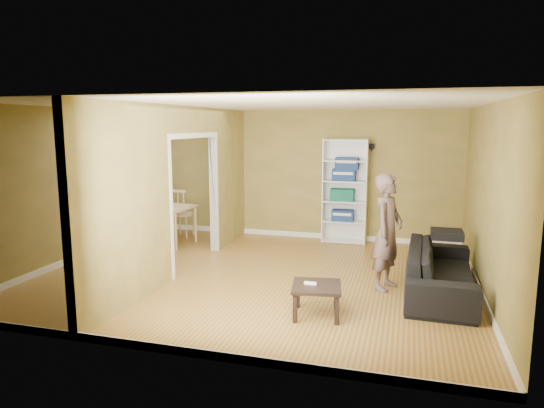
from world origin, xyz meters
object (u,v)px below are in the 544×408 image
Objects in this scene: dining_table at (161,210)px; chair_left at (126,219)px; coffee_table at (317,290)px; chair_near at (146,225)px; sofa at (441,263)px; chair_far at (183,213)px; person at (388,222)px; bookshelf at (345,191)px.

chair_left reaches higher than dining_table.
dining_table is 0.81m from chair_left.
chair_near reaches higher than coffee_table.
chair_far is at bearing 68.32° from sofa.
chair_left is at bearing 77.82° from sofa.
person reaches higher than chair_near.
dining_table is (-3.43, -1.16, -0.34)m from bookshelf.
chair_far is at bearing 135.18° from coffee_table.
chair_left is at bearing 161.84° from chair_near.
dining_table is at bearing -161.33° from bookshelf.
chair_near reaches higher than sofa.
coffee_table is at bearing 71.24° from chair_left.
coffee_table is at bearing -37.70° from dining_table.
chair_near is at bearing 96.45° from person.
coffee_table is 4.57m from dining_table.
bookshelf is 3.48× the size of coffee_table.
chair_near is at bearing 67.45° from chair_left.
dining_table is at bearing 89.17° from person.
person is (-0.74, -0.01, 0.54)m from sofa.
dining_table is (-3.61, 2.79, 0.34)m from coffee_table.
bookshelf reaches higher than person.
bookshelf is 2.05× the size of chair_near.
person reaches higher than chair_far.
person is 5.39m from chair_left.
chair_far is (-3.30, -0.49, -0.51)m from bookshelf.
chair_left is (-4.21, -1.19, -0.58)m from bookshelf.
person is at bearing 58.84° from coffee_table.
sofa is 1.10× the size of bookshelf.
chair_near is 1.28m from chair_far.
chair_near is (-3.41, -1.76, -0.52)m from bookshelf.
chair_left is at bearing 39.56° from chair_far.
coffee_table is (-1.50, -1.27, -0.10)m from sofa.
bookshelf is 1.69× the size of dining_table.
sofa is at bearing -16.56° from dining_table.
chair_far is (-4.24, 2.19, -0.46)m from person.
person is 4.47m from chair_near.
bookshelf is 3.88m from chair_near.
bookshelf is at bearing 18.67° from dining_table.
bookshelf is 4.01m from coffee_table.
bookshelf is at bearing -169.70° from chair_far.
coffee_table is at bearing 167.24° from person.
chair_left is 1.14m from chair_far.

